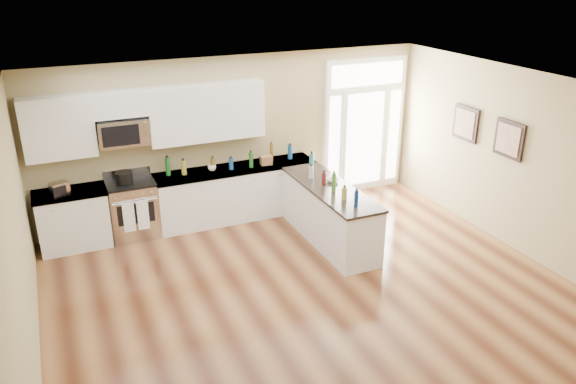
{
  "coord_description": "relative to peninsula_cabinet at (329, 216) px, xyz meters",
  "views": [
    {
      "loc": [
        -2.99,
        -5.02,
        4.25
      ],
      "look_at": [
        0.09,
        2.0,
        1.08
      ],
      "focal_mm": 35.0,
      "sensor_mm": 36.0,
      "label": 1
    }
  ],
  "objects": [
    {
      "name": "ground",
      "position": [
        -0.93,
        -2.24,
        -0.43
      ],
      "size": [
        8.0,
        8.0,
        0.0
      ],
      "primitive_type": "plane",
      "color": "#482414"
    },
    {
      "name": "room_shell",
      "position": [
        -0.93,
        -2.24,
        1.27
      ],
      "size": [
        8.0,
        8.0,
        8.0
      ],
      "color": "tan",
      "rests_on": "ground"
    },
    {
      "name": "back_cabinet_left",
      "position": [
        -3.8,
        1.45,
        0.0
      ],
      "size": [
        1.1,
        0.66,
        0.94
      ],
      "color": "silver",
      "rests_on": "ground"
    },
    {
      "name": "back_cabinet_right",
      "position": [
        -1.08,
        1.45,
        0.0
      ],
      "size": [
        2.85,
        0.66,
        0.94
      ],
      "color": "silver",
      "rests_on": "ground"
    },
    {
      "name": "peninsula_cabinet",
      "position": [
        0.0,
        0.0,
        0.0
      ],
      "size": [
        0.69,
        2.32,
        0.94
      ],
      "color": "silver",
      "rests_on": "ground"
    },
    {
      "name": "upper_cabinet_left",
      "position": [
        -3.81,
        1.59,
        1.49
      ],
      "size": [
        1.04,
        0.33,
        0.95
      ],
      "primitive_type": "cube",
      "color": "silver",
      "rests_on": "room_shell"
    },
    {
      "name": "upper_cabinet_right",
      "position": [
        -1.5,
        1.59,
        1.49
      ],
      "size": [
        1.94,
        0.33,
        0.95
      ],
      "primitive_type": "cube",
      "color": "silver",
      "rests_on": "room_shell"
    },
    {
      "name": "upper_cabinet_short",
      "position": [
        -2.88,
        1.59,
        1.77
      ],
      "size": [
        0.82,
        0.33,
        0.4
      ],
      "primitive_type": "cube",
      "color": "silver",
      "rests_on": "room_shell"
    },
    {
      "name": "microwave",
      "position": [
        -2.88,
        1.56,
        1.33
      ],
      "size": [
        0.78,
        0.41,
        0.42
      ],
      "color": "silver",
      "rests_on": "room_shell"
    },
    {
      "name": "entry_door",
      "position": [
        1.62,
        1.71,
        0.87
      ],
      "size": [
        1.7,
        0.1,
        2.6
      ],
      "color": "white",
      "rests_on": "ground"
    },
    {
      "name": "wall_art_near",
      "position": [
        2.54,
        -0.04,
        1.27
      ],
      "size": [
        0.05,
        0.58,
        0.58
      ],
      "color": "black",
      "rests_on": "room_shell"
    },
    {
      "name": "wall_art_far",
      "position": [
        2.54,
        -1.04,
        1.27
      ],
      "size": [
        0.05,
        0.58,
        0.58
      ],
      "color": "black",
      "rests_on": "room_shell"
    },
    {
      "name": "kitchen_range",
      "position": [
        -2.87,
        1.45,
        0.05
      ],
      "size": [
        0.76,
        0.68,
        1.08
      ],
      "color": "silver",
      "rests_on": "ground"
    },
    {
      "name": "stockpot",
      "position": [
        -2.95,
        1.43,
        0.62
      ],
      "size": [
        0.33,
        0.33,
        0.21
      ],
      "primitive_type": "cylinder",
      "rotation": [
        0.0,
        0.0,
        0.24
      ],
      "color": "black",
      "rests_on": "kitchen_range"
    },
    {
      "name": "toaster_oven",
      "position": [
        -3.92,
        1.34,
        0.61
      ],
      "size": [
        0.3,
        0.27,
        0.21
      ],
      "primitive_type": "cube",
      "rotation": [
        0.0,
        0.0,
        0.33
      ],
      "color": "silver",
      "rests_on": "back_cabinet_left"
    },
    {
      "name": "cardboard_box",
      "position": [
        -0.54,
        1.38,
        0.58
      ],
      "size": [
        0.2,
        0.15,
        0.16
      ],
      "primitive_type": "cube",
      "rotation": [
        0.0,
        0.0,
        -0.06
      ],
      "color": "brown",
      "rests_on": "back_cabinet_right"
    },
    {
      "name": "bowl_left",
      "position": [
        -3.92,
        1.46,
        0.53
      ],
      "size": [
        0.28,
        0.28,
        0.05
      ],
      "primitive_type": "imported",
      "rotation": [
        0.0,
        0.0,
        0.35
      ],
      "color": "white",
      "rests_on": "back_cabinet_left"
    },
    {
      "name": "bowl_peninsula",
      "position": [
        0.13,
        0.17,
        0.53
      ],
      "size": [
        0.21,
        0.21,
        0.06
      ],
      "primitive_type": "imported",
      "rotation": [
        0.0,
        0.0,
        -0.1
      ],
      "color": "white",
      "rests_on": "peninsula_cabinet"
    },
    {
      "name": "cup_counter",
      "position": [
        -1.5,
        1.47,
        0.56
      ],
      "size": [
        0.18,
        0.18,
        0.11
      ],
      "primitive_type": "imported",
      "rotation": [
        0.0,
        0.0,
        0.41
      ],
      "color": "white",
      "rests_on": "back_cabinet_right"
    },
    {
      "name": "counter_bottles",
      "position": [
        -0.72,
        0.87,
        0.63
      ],
      "size": [
        2.35,
        2.46,
        0.32
      ],
      "color": "#19591E",
      "rests_on": "back_cabinet_right"
    }
  ]
}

